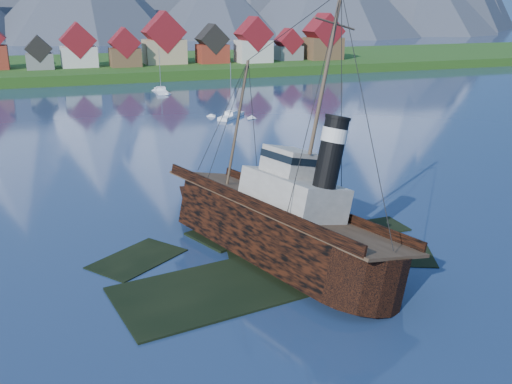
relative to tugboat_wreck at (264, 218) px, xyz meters
name	(u,v)px	position (x,y,z in m)	size (l,w,h in m)	color
ground	(255,271)	(-2.36, -4.01, -3.08)	(1400.00, 1400.00, 0.00)	navy
shoal	(265,262)	(-0.58, -1.86, -3.42)	(31.71, 21.24, 1.14)	black
shore_bank	(83,71)	(-2.36, 165.99, -3.08)	(600.00, 80.00, 3.20)	#1D4814
seawall	(94,84)	(-2.36, 127.99, -3.08)	(600.00, 2.50, 2.00)	#3F3D38
tugboat_wreck	(264,218)	(0.00, 0.00, 0.00)	(7.18, 30.93, 24.51)	black
sailboat_d	(231,116)	(18.15, 63.66, -2.81)	(7.33, 7.53, 11.47)	white
sailboat_e	(161,91)	(12.32, 104.42, -2.82)	(3.46, 10.38, 11.82)	white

